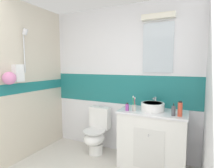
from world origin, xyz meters
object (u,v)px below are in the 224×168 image
Objects in this scene: soap_dispenser at (173,111)px; perfume_flask_small at (127,107)px; toothbrush_cup at (134,107)px; shampoo_bottle_tall at (180,109)px; sink_basin at (153,106)px; toilet at (97,132)px.

soap_dispenser reaches higher than perfume_flask_small.
shampoo_bottle_tall is (0.63, -0.02, 0.04)m from toothbrush_cup.
sink_basin is at bearing 26.03° from toothbrush_cup.
toilet is 0.83m from perfume_flask_small.
sink_basin is 0.41m from shampoo_bottle_tall.
perfume_flask_small is at bearing -14.63° from toilet.
sink_basin is 0.27m from toothbrush_cup.
sink_basin is 0.48× the size of toilet.
perfume_flask_small is 0.72m from shampoo_bottle_tall.
soap_dispenser is at bearing -26.92° from sink_basin.
soap_dispenser is (0.31, -0.16, 0.00)m from sink_basin.
shampoo_bottle_tall is at bearing 11.19° from soap_dispenser.
toilet is at bearing 172.91° from soap_dispenser.
soap_dispenser is (1.26, -0.16, 0.55)m from toilet.
toilet is 3.95× the size of shampoo_bottle_tall.
shampoo_bottle_tall is at bearing -19.98° from sink_basin.
soap_dispenser is (0.55, -0.04, 0.01)m from toothbrush_cup.
toilet is at bearing 170.29° from toothbrush_cup.
sink_basin is at bearing 153.08° from soap_dispenser.
toothbrush_cup reaches higher than sink_basin.
perfume_flask_small is at bearing -178.47° from shampoo_bottle_tall.
perfume_flask_small is (-0.64, -0.00, -0.01)m from soap_dispenser.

